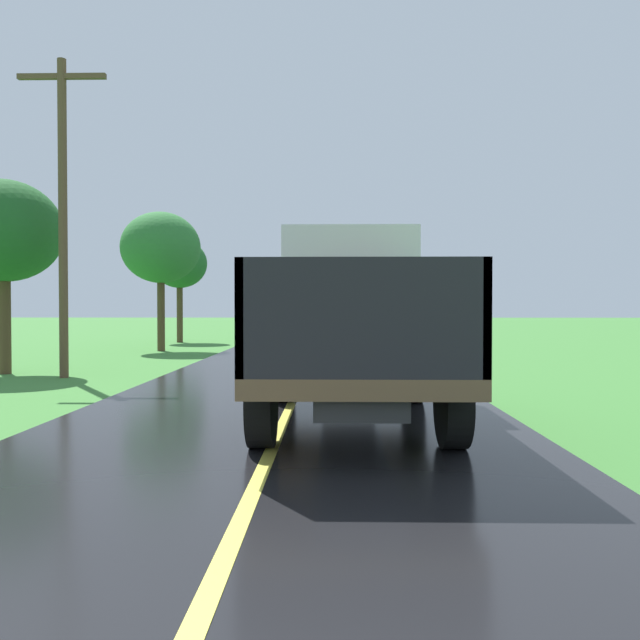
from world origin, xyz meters
TOP-DOWN VIEW (x-y plane):
  - banana_truck_near at (0.94, 9.18)m, footprint 2.38×5.82m
  - utility_pole_roadside at (-5.55, 14.19)m, footprint 2.04×0.20m
  - roadside_tree_near_left at (-5.74, 23.12)m, footprint 2.93×2.93m
  - roadside_tree_mid_right at (-7.35, 15.00)m, footprint 2.76×2.76m
  - roadside_tree_far_left at (-6.45, 28.91)m, footprint 2.53×2.53m

SIDE VIEW (x-z plane):
  - banana_truck_near at x=0.94m, z-range 0.07..2.87m
  - roadside_tree_mid_right at x=-7.35m, z-range 1.11..5.84m
  - roadside_tree_far_left at x=-6.45m, z-range 1.23..6.03m
  - roadside_tree_near_left at x=-5.74m, z-range 1.24..6.41m
  - utility_pole_roadside at x=-5.55m, z-range 0.30..7.62m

